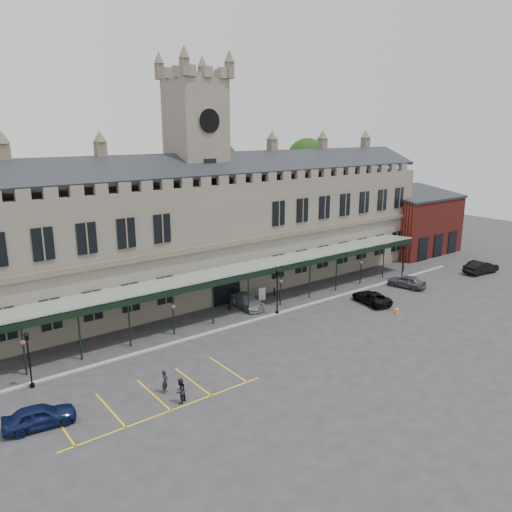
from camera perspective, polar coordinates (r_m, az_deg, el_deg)
ground at (r=43.04m, az=4.93°, el=-9.35°), size 140.00×140.00×0.00m
station_building at (r=53.34m, az=-6.50°, el=2.58°), size 60.00×10.36×17.30m
clock_tower at (r=52.48m, az=-6.76°, el=9.71°), size 5.60×5.60×24.80m
canopy at (r=47.57m, az=-1.08°, el=-3.85°), size 50.00×4.10×4.30m
brick_annex at (r=74.99m, az=17.68°, el=3.59°), size 12.40×8.36×9.23m
kerb at (r=46.89m, az=0.37°, el=-7.17°), size 60.00×0.40×0.12m
parking_markings at (r=34.83m, az=-11.24°, el=-15.64°), size 16.00×6.00×0.01m
tree_behind_mid at (r=64.34m, az=-4.73°, el=10.33°), size 6.00×6.00×16.00m
tree_behind_right at (r=74.22m, az=5.88°, el=10.83°), size 6.00×6.00×16.00m
lamp_post_left at (r=37.63m, az=-24.56°, el=-10.20°), size 0.39×0.39×4.13m
lamp_post_mid at (r=47.26m, az=2.45°, el=-3.56°), size 0.44×0.44×4.61m
lamp_post_right at (r=60.67m, az=16.47°, el=-0.26°), size 0.41×0.41×4.36m
traffic_cone at (r=50.09m, az=15.79°, el=-5.96°), size 0.44×0.44×0.71m
sign_board at (r=51.77m, az=0.69°, el=-4.39°), size 0.76×0.20×1.31m
bollard_left at (r=49.02m, az=-3.06°, el=-5.70°), size 0.17×0.17×0.95m
bollard_right at (r=53.22m, az=2.11°, el=-4.11°), size 0.15×0.15×0.85m
car_left_a at (r=33.63m, az=-23.52°, el=-16.44°), size 4.32×2.25×1.41m
car_taxi at (r=49.74m, az=-1.09°, el=-5.13°), size 2.17×4.76×1.35m
car_van at (r=52.13m, az=13.04°, el=-4.64°), size 2.86×4.84×1.26m
car_right_a at (r=58.27m, az=16.83°, el=-2.79°), size 2.50×4.42×1.42m
car_right_b at (r=67.13m, az=24.33°, el=-1.16°), size 5.02×2.26×1.60m
person_a at (r=35.01m, az=-10.36°, el=-13.92°), size 0.69×0.69×1.63m
person_b at (r=33.66m, az=-8.64°, el=-15.00°), size 1.03×0.96×1.69m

